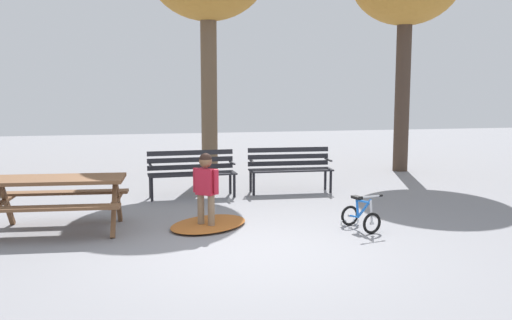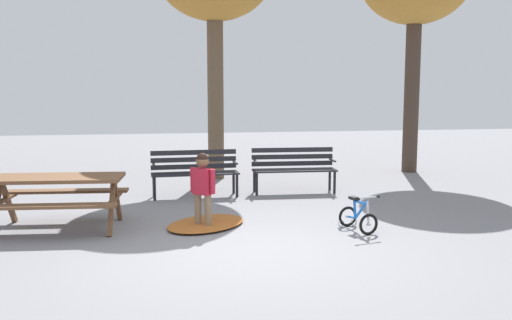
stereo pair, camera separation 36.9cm
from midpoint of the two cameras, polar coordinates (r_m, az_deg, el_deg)
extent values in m
plane|color=gray|center=(7.11, -2.22, -9.12)|extent=(36.00, 36.00, 0.00)
cube|color=brown|center=(8.38, -20.65, -1.86)|extent=(1.86, 0.90, 0.05)
cube|color=brown|center=(7.90, -21.45, -4.57)|extent=(1.81, 0.39, 0.04)
cube|color=brown|center=(8.95, -19.77, -3.13)|extent=(1.81, 0.39, 0.04)
cube|color=brown|center=(8.89, -25.08, -4.08)|extent=(0.11, 0.57, 0.76)
cube|color=brown|center=(8.64, -25.60, -4.00)|extent=(0.17, 1.10, 0.04)
cube|color=brown|center=(8.06, -15.50, -4.77)|extent=(0.11, 0.57, 0.76)
cube|color=brown|center=(8.54, -15.04, -4.07)|extent=(0.11, 0.57, 0.76)
cube|color=brown|center=(8.29, -15.28, -3.99)|extent=(0.17, 1.10, 0.04)
cube|color=#232328|center=(10.54, -7.61, -1.27)|extent=(1.60, 0.14, 0.03)
cube|color=#232328|center=(10.42, -7.53, -1.37)|extent=(1.60, 0.14, 0.03)
cube|color=#232328|center=(10.30, -7.45, -1.47)|extent=(1.60, 0.14, 0.03)
cube|color=#232328|center=(10.19, -7.37, -1.57)|extent=(1.60, 0.14, 0.03)
cube|color=#232328|center=(10.56, -7.65, -0.70)|extent=(1.60, 0.11, 0.09)
cube|color=#232328|center=(10.55, -7.66, 0.01)|extent=(1.60, 0.11, 0.09)
cube|color=#232328|center=(10.53, -7.68, 0.73)|extent=(1.60, 0.11, 0.09)
cylinder|color=black|center=(10.36, -3.24, -2.60)|extent=(0.05, 0.05, 0.44)
cylinder|color=black|center=(10.71, -3.62, -2.28)|extent=(0.05, 0.05, 0.44)
cube|color=black|center=(10.47, -3.45, -0.28)|extent=(0.06, 0.40, 0.03)
cylinder|color=black|center=(10.18, -11.56, -2.92)|extent=(0.05, 0.05, 0.44)
cylinder|color=black|center=(10.53, -11.66, -2.58)|extent=(0.05, 0.05, 0.44)
cube|color=black|center=(10.29, -11.67, -0.56)|extent=(0.06, 0.40, 0.03)
cube|color=#232328|center=(10.95, 2.38, -0.88)|extent=(1.60, 0.14, 0.03)
cube|color=#232328|center=(10.84, 2.51, -0.97)|extent=(1.60, 0.14, 0.03)
cube|color=#232328|center=(10.72, 2.65, -1.07)|extent=(1.60, 0.14, 0.03)
cube|color=#232328|center=(10.61, 2.79, -1.16)|extent=(1.60, 0.14, 0.03)
cube|color=#232328|center=(10.98, 2.34, -0.34)|extent=(1.60, 0.11, 0.09)
cube|color=#232328|center=(10.96, 2.34, 0.35)|extent=(1.60, 0.11, 0.09)
cube|color=#232328|center=(10.95, 2.35, 1.05)|extent=(1.60, 0.11, 0.09)
cylinder|color=black|center=(10.84, 6.63, -2.19)|extent=(0.05, 0.05, 0.44)
cylinder|color=black|center=(11.19, 6.11, -1.89)|extent=(0.05, 0.05, 0.44)
cube|color=black|center=(10.96, 6.40, 0.03)|extent=(0.06, 0.40, 0.03)
cylinder|color=black|center=(10.53, -1.24, -2.43)|extent=(0.05, 0.05, 0.44)
cylinder|color=black|center=(10.88, -1.52, -2.11)|extent=(0.05, 0.05, 0.44)
cube|color=black|center=(10.64, -1.39, -0.15)|extent=(0.06, 0.40, 0.03)
cylinder|color=#7F664C|center=(8.04, -5.88, -5.33)|extent=(0.10, 0.10, 0.50)
cube|color=black|center=(8.10, -5.86, -6.86)|extent=(0.17, 0.18, 0.06)
cylinder|color=#7F664C|center=(8.14, -6.91, -5.19)|extent=(0.10, 0.10, 0.50)
cube|color=black|center=(8.19, -6.89, -6.71)|extent=(0.17, 0.18, 0.06)
cube|color=#B71E33|center=(8.01, -6.44, -2.21)|extent=(0.30, 0.29, 0.37)
sphere|color=brown|center=(7.96, -6.47, -0.13)|extent=(0.19, 0.19, 0.19)
sphere|color=black|center=(7.96, -6.48, 0.07)|extent=(0.18, 0.18, 0.18)
cylinder|color=#B71E33|center=(7.91, -5.41, -2.23)|extent=(0.07, 0.07, 0.35)
cylinder|color=#B71E33|center=(8.10, -7.45, -2.03)|extent=(0.07, 0.07, 0.35)
torus|color=black|center=(7.94, 10.38, -6.35)|extent=(0.30, 0.11, 0.30)
cylinder|color=silver|center=(7.94, 10.38, -6.35)|extent=(0.06, 0.05, 0.04)
torus|color=black|center=(8.35, 8.25, -5.62)|extent=(0.30, 0.11, 0.30)
cylinder|color=silver|center=(8.35, 8.25, -5.62)|extent=(0.06, 0.05, 0.04)
torus|color=white|center=(8.43, 8.86, -6.16)|extent=(0.11, 0.05, 0.11)
torus|color=white|center=(8.31, 7.61, -6.34)|extent=(0.11, 0.05, 0.11)
cylinder|color=blue|center=(8.04, 9.64, -4.91)|extent=(0.11, 0.31, 0.32)
cylinder|color=blue|center=(8.17, 8.98, -4.84)|extent=(0.05, 0.08, 0.27)
cylinder|color=blue|center=(8.26, 8.64, -5.68)|extent=(0.08, 0.20, 0.05)
cylinder|color=silver|center=(7.91, 10.32, -5.19)|extent=(0.05, 0.08, 0.32)
cylinder|color=blue|center=(8.03, 9.57, -4.19)|extent=(0.11, 0.32, 0.05)
cube|color=black|center=(8.16, 8.92, -3.78)|extent=(0.13, 0.19, 0.04)
cylinder|color=silver|center=(7.89, 10.27, -3.68)|extent=(0.34, 0.11, 0.02)
cylinder|color=black|center=(7.99, 11.25, -3.56)|extent=(0.06, 0.05, 0.04)
cylinder|color=black|center=(7.79, 9.26, -3.79)|extent=(0.06, 0.05, 0.04)
ellipsoid|color=#9E5623|center=(8.30, -6.11, -6.47)|extent=(1.59, 1.58, 0.07)
cylinder|color=brown|center=(12.40, -5.64, 6.43)|extent=(0.35, 0.35, 3.63)
cylinder|color=#423328|center=(13.91, 13.90, 6.42)|extent=(0.35, 0.35, 3.66)
camera|label=1|loc=(0.18, -91.17, -0.15)|focal=39.40mm
camera|label=2|loc=(0.18, 88.83, 0.15)|focal=39.40mm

